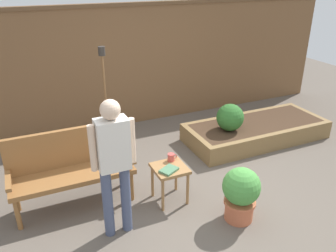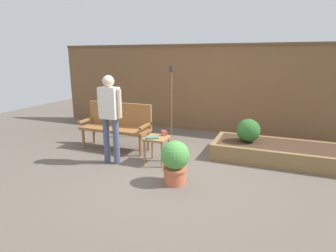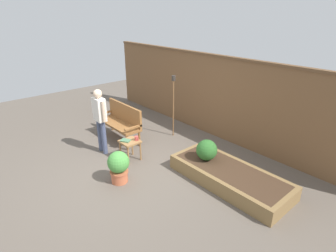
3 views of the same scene
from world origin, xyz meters
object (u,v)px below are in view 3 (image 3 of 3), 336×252
Objects in this scene: cup_on_table at (137,138)px; person_by_bench at (100,116)px; shrub_near_bench at (207,150)px; side_table at (130,144)px; potted_boxwood at (119,166)px; book_on_table at (126,140)px; tiki_torch at (173,95)px; garden_bench at (121,119)px.

person_by_bench reaches higher than cup_on_table.
person_by_bench is (-0.83, -0.42, 0.41)m from cup_on_table.
shrub_near_bench is (1.39, 0.78, -0.01)m from cup_on_table.
side_table is 0.72× the size of potted_boxwood.
side_table is 0.13m from book_on_table.
tiki_torch reaches higher than side_table.
book_on_table is at bearing -80.38° from tiki_torch.
person_by_bench reaches higher than shrub_near_bench.
potted_boxwood is at bearing -119.43° from shrub_near_bench.
cup_on_table is 0.07× the size of tiki_torch.
tiki_torch is (-0.34, 1.62, 0.74)m from side_table.
cup_on_table is 0.60× the size of book_on_table.
tiki_torch is at bearing 101.70° from side_table.
side_table is 1.10× the size of shrub_near_bench.
book_on_table is at bearing 16.55° from person_by_bench.
person_by_bench is (-0.71, -0.21, 0.44)m from book_on_table.
garden_bench is at bearing 163.72° from cup_on_table.
person_by_bench reaches higher than garden_bench.
tiki_torch reaches higher than person_by_bench.
tiki_torch reaches higher than book_on_table.
person_by_bench reaches higher than book_on_table.
person_by_bench is at bearing -102.38° from tiki_torch.
book_on_table is 0.48× the size of shrub_near_bench.
shrub_near_bench reaches higher than side_table.
cup_on_table is at bearing 30.89° from book_on_table.
book_on_table reaches higher than side_table.
tiki_torch reaches higher than shrub_near_bench.
potted_boxwood reaches higher than book_on_table.
cup_on_table is (1.17, -0.34, -0.02)m from garden_bench.
book_on_table is at bearing -121.24° from cup_on_table.
person_by_bench is (0.34, -0.76, 0.39)m from garden_bench.
person_by_bench is (-0.42, -1.91, -0.21)m from tiki_torch.
side_table is 0.20m from cup_on_table.
person_by_bench is (-0.75, -0.29, 0.54)m from side_table.
shrub_near_bench is (2.56, 0.44, -0.03)m from garden_bench.
garden_bench reaches higher than cup_on_table.
garden_bench reaches higher than side_table.
garden_bench is at bearing 156.56° from side_table.
potted_boxwood is (0.63, -0.58, -0.13)m from book_on_table.
side_table is at bearing 30.93° from book_on_table.
garden_bench is 2.17× the size of potted_boxwood.
shrub_near_bench is at bearing 5.33° from book_on_table.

